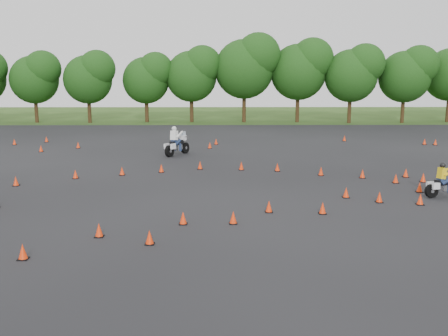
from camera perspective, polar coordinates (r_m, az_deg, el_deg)
ground at (r=19.25m, az=0.12°, el=-5.68°), size 140.00×140.00×0.00m
asphalt_pad at (r=25.07m, az=-0.05°, el=-1.86°), size 62.00×62.00×0.00m
treeline at (r=54.19m, az=4.74°, el=9.73°), size 87.10×32.32×10.81m
traffic_cones at (r=24.36m, az=0.55°, el=-1.68°), size 36.67×33.15×0.45m
rider_yellow at (r=24.41m, az=24.07°, el=-1.25°), size 2.11×1.07×1.56m
rider_white at (r=34.33m, az=-5.35°, el=3.13°), size 2.02×2.62×2.00m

